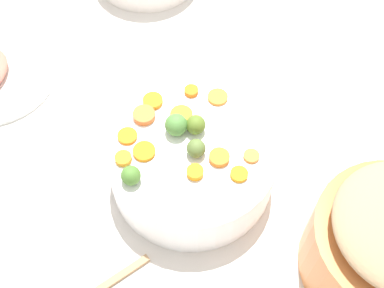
% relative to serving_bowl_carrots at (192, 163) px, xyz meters
% --- Properties ---
extents(tabletop, '(2.40, 2.40, 0.02)m').
position_rel_serving_bowl_carrots_xyz_m(tabletop, '(0.01, 0.05, -0.06)').
color(tabletop, silver).
rests_on(tabletop, ground).
extents(serving_bowl_carrots, '(0.29, 0.29, 0.10)m').
position_rel_serving_bowl_carrots_xyz_m(serving_bowl_carrots, '(0.00, 0.00, 0.00)').
color(serving_bowl_carrots, white).
rests_on(serving_bowl_carrots, tabletop).
extents(carrot_slice_0, '(0.03, 0.03, 0.01)m').
position_rel_serving_bowl_carrots_xyz_m(carrot_slice_0, '(0.02, -0.05, 0.06)').
color(carrot_slice_0, orange).
rests_on(carrot_slice_0, serving_bowl_carrots).
extents(carrot_slice_1, '(0.04, 0.04, 0.01)m').
position_rel_serving_bowl_carrots_xyz_m(carrot_slice_1, '(-0.10, -0.06, 0.05)').
color(carrot_slice_1, orange).
rests_on(carrot_slice_1, serving_bowl_carrots).
extents(carrot_slice_2, '(0.05, 0.05, 0.01)m').
position_rel_serving_bowl_carrots_xyz_m(carrot_slice_2, '(0.05, -0.01, 0.06)').
color(carrot_slice_2, orange).
rests_on(carrot_slice_2, serving_bowl_carrots).
extents(carrot_slice_3, '(0.03, 0.03, 0.01)m').
position_rel_serving_bowl_carrots_xyz_m(carrot_slice_3, '(-0.04, 0.11, 0.05)').
color(carrot_slice_3, orange).
rests_on(carrot_slice_3, serving_bowl_carrots).
extents(carrot_slice_4, '(0.05, 0.05, 0.01)m').
position_rel_serving_bowl_carrots_xyz_m(carrot_slice_4, '(-0.07, -0.03, 0.05)').
color(carrot_slice_4, orange).
rests_on(carrot_slice_4, serving_bowl_carrots).
extents(carrot_slice_5, '(0.04, 0.04, 0.01)m').
position_rel_serving_bowl_carrots_xyz_m(carrot_slice_5, '(-0.04, 0.05, 0.05)').
color(carrot_slice_5, orange).
rests_on(carrot_slice_5, serving_bowl_carrots).
extents(carrot_slice_6, '(0.03, 0.03, 0.01)m').
position_rel_serving_bowl_carrots_xyz_m(carrot_slice_6, '(-0.11, -0.02, 0.05)').
color(carrot_slice_6, orange).
rests_on(carrot_slice_6, serving_bowl_carrots).
extents(carrot_slice_7, '(0.05, 0.05, 0.01)m').
position_rel_serving_bowl_carrots_xyz_m(carrot_slice_7, '(-0.10, 0.03, 0.06)').
color(carrot_slice_7, orange).
rests_on(carrot_slice_7, serving_bowl_carrots).
extents(carrot_slice_8, '(0.04, 0.04, 0.01)m').
position_rel_serving_bowl_carrots_xyz_m(carrot_slice_8, '(0.01, 0.11, 0.05)').
color(carrot_slice_8, orange).
rests_on(carrot_slice_8, serving_bowl_carrots).
extents(carrot_slice_9, '(0.04, 0.04, 0.01)m').
position_rel_serving_bowl_carrots_xyz_m(carrot_slice_9, '(0.10, 0.01, 0.05)').
color(carrot_slice_9, orange).
rests_on(carrot_slice_9, serving_bowl_carrots).
extents(carrot_slice_10, '(0.03, 0.03, 0.01)m').
position_rel_serving_bowl_carrots_xyz_m(carrot_slice_10, '(0.09, -0.03, 0.05)').
color(carrot_slice_10, orange).
rests_on(carrot_slice_10, serving_bowl_carrots).
extents(carrot_slice_11, '(0.05, 0.05, 0.01)m').
position_rel_serving_bowl_carrots_xyz_m(carrot_slice_11, '(-0.09, 0.07, 0.05)').
color(carrot_slice_11, orange).
rests_on(carrot_slice_11, serving_bowl_carrots).
extents(brussels_sprout_0, '(0.04, 0.04, 0.04)m').
position_rel_serving_bowl_carrots_xyz_m(brussels_sprout_0, '(-0.03, 0.02, 0.07)').
color(brussels_sprout_0, '#50873D').
rests_on(brussels_sprout_0, serving_bowl_carrots).
extents(brussels_sprout_1, '(0.03, 0.03, 0.03)m').
position_rel_serving_bowl_carrots_xyz_m(brussels_sprout_1, '(0.01, -0.01, 0.07)').
color(brussels_sprout_1, '#5A7236').
rests_on(brussels_sprout_1, serving_bowl_carrots).
extents(brussels_sprout_2, '(0.03, 0.03, 0.03)m').
position_rel_serving_bowl_carrots_xyz_m(brussels_sprout_2, '(-0.00, 0.03, 0.07)').
color(brussels_sprout_2, '#597526').
rests_on(brussels_sprout_2, serving_bowl_carrots).
extents(brussels_sprout_3, '(0.03, 0.03, 0.03)m').
position_rel_serving_bowl_carrots_xyz_m(brussels_sprout_3, '(-0.07, -0.09, 0.07)').
color(brussels_sprout_3, '#4B7B2F').
rests_on(brussels_sprout_3, serving_bowl_carrots).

